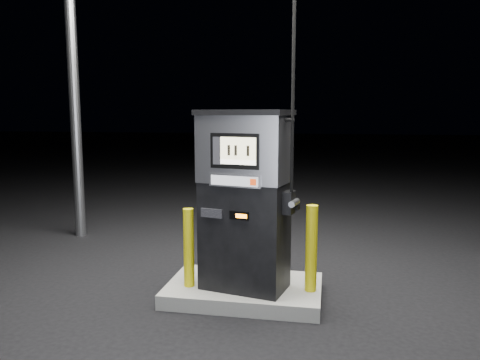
# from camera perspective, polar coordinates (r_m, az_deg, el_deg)

# --- Properties ---
(ground) EXTENTS (80.00, 80.00, 0.00)m
(ground) POSITION_cam_1_polar(r_m,az_deg,el_deg) (5.10, 0.52, -14.08)
(ground) COLOR black
(ground) RESTS_ON ground
(pump_island) EXTENTS (1.60, 1.00, 0.15)m
(pump_island) POSITION_cam_1_polar(r_m,az_deg,el_deg) (5.07, 0.52, -13.30)
(pump_island) COLOR slate
(pump_island) RESTS_ON ground
(fuel_dispenser) EXTENTS (1.04, 0.71, 3.76)m
(fuel_dispenser) POSITION_cam_1_polar(r_m,az_deg,el_deg) (4.69, 0.62, -2.27)
(fuel_dispenser) COLOR black
(fuel_dispenser) RESTS_ON pump_island
(bollard_left) EXTENTS (0.12, 0.12, 0.82)m
(bollard_left) POSITION_cam_1_polar(r_m,az_deg,el_deg) (4.88, -6.26, -8.20)
(bollard_left) COLOR #CEC20B
(bollard_left) RESTS_ON pump_island
(bollard_right) EXTENTS (0.12, 0.12, 0.88)m
(bollard_right) POSITION_cam_1_polar(r_m,az_deg,el_deg) (4.77, 8.69, -8.24)
(bollard_right) COLOR #CEC20B
(bollard_right) RESTS_ON pump_island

